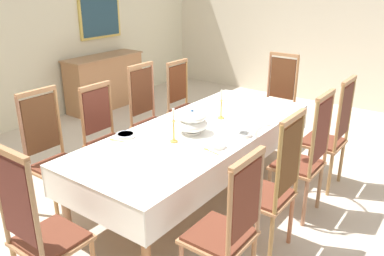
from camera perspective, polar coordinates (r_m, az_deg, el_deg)
The scene contains 24 objects.
ground at distance 4.35m, azimuth -1.50°, elevation -9.13°, with size 8.15×6.28×0.04m, color beige.
right_wall at distance 7.47m, azimuth 18.94°, elevation 16.03°, with size 0.08×6.28×3.32m, color beige.
dining_table at distance 3.92m, azimuth 1.03°, elevation -1.18°, with size 2.77×1.11×0.75m.
tablecloth at distance 3.92m, azimuth 1.03°, elevation -1.04°, with size 2.79×1.13×0.29m.
chair_south_a at distance 2.75m, azimuth 5.13°, elevation -14.05°, with size 0.44×0.42×1.15m.
chair_north_a at distance 3.95m, azimuth -19.43°, elevation -3.48°, with size 0.44×0.42×1.21m.
chair_south_b at distance 3.24m, azimuth 11.47°, elevation -8.00°, with size 0.44×0.42×1.23m.
chair_north_b at distance 4.32m, azimuth -12.15°, elevation -1.02°, with size 0.44×0.42×1.12m.
chair_south_c at distance 3.82m, azimuth 15.99°, elevation -3.76°, with size 0.44×0.42×1.23m.
chair_north_c at distance 4.77m, azimuth -6.05°, elevation 1.86°, with size 0.44×0.42×1.21m.
chair_south_d at distance 4.43m, azimuth 19.20°, elevation -0.72°, with size 0.44×0.42×1.22m.
chair_north_d at distance 5.27m, azimuth -1.01°, elevation 3.57°, with size 0.44×0.42×1.14m.
chair_head_west at distance 2.85m, azimuth -21.04°, elevation -13.41°, with size 0.42×0.44×1.23m.
chair_head_east at distance 5.43m, azimuth 12.12°, elevation 3.93°, with size 0.42×0.44×1.23m.
soup_tureen at distance 3.77m, azimuth 0.02°, elevation 0.92°, with size 0.30×0.30×0.24m.
candlestick_west at distance 3.55m, azimuth -2.65°, elevation -0.16°, with size 0.07×0.07×0.32m.
candlestick_east at distance 4.16m, azimuth 4.20°, elevation 2.96°, with size 0.07×0.07×0.31m.
bowl_near_left at distance 3.49m, azimuth 3.57°, elevation -2.47°, with size 0.16×0.16×0.03m.
bowl_near_right at distance 3.76m, azimuth -9.52°, elevation -0.98°, with size 0.18×0.18×0.03m.
bowl_far_left at distance 3.76m, azimuth 7.48°, elevation -0.89°, with size 0.15×0.15×0.03m.
spoon_primary at distance 3.43m, azimuth 2.26°, elevation -3.14°, with size 0.05×0.18×0.01m.
spoon_secondary at distance 3.70m, azimuth -11.18°, elevation -1.67°, with size 0.06×0.17×0.01m.
sideboard at distance 7.07m, azimuth -12.39°, elevation 6.49°, with size 1.44×0.48×0.90m.
framed_painting at distance 7.22m, azimuth -13.20°, elevation 16.79°, with size 0.88×0.05×1.10m.
Camera 1 is at (-2.96, -2.32, 2.16)m, focal length 37.15 mm.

